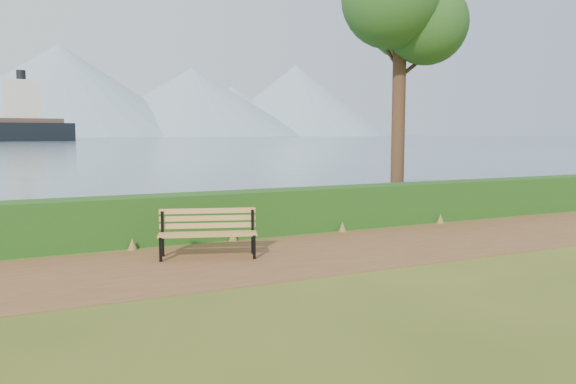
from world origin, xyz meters
TOP-DOWN VIEW (x-y plane):
  - ground at (0.00, 0.00)m, footprint 140.00×140.00m
  - path at (0.00, 0.30)m, footprint 40.00×3.40m
  - hedge at (0.00, 2.60)m, footprint 32.00×0.85m
  - water at (0.00, 260.00)m, footprint 700.00×510.00m
  - mountains at (-9.17, 406.05)m, footprint 585.00×190.00m
  - bench at (-2.03, 0.82)m, footprint 1.86×1.04m

SIDE VIEW (x-z plane):
  - ground at x=0.00m, z-range 0.00..0.00m
  - path at x=0.00m, z-range 0.00..0.01m
  - water at x=0.00m, z-range 0.00..0.01m
  - hedge at x=0.00m, z-range 0.00..1.00m
  - bench at x=-2.03m, z-range 0.07..0.97m
  - mountains at x=-9.17m, z-range -7.30..62.70m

